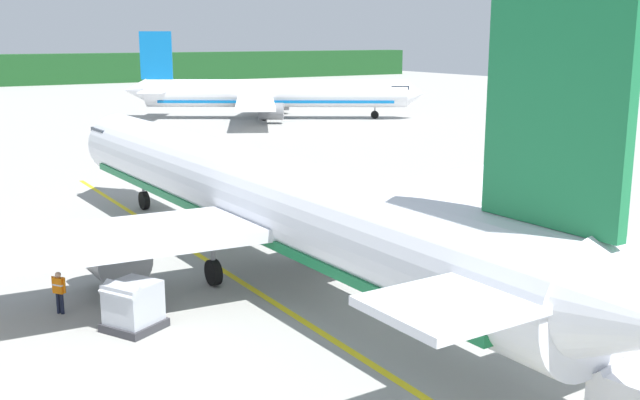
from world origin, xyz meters
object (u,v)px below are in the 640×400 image
cargo_container_mid (133,306)px  airliner_mid_apron (272,94)px  service_truck_baggage (601,269)px  crew_marshaller (59,289)px  airliner_foreground (256,195)px

cargo_container_mid → airliner_mid_apron: bearing=58.2°
service_truck_baggage → crew_marshaller: size_ratio=4.16×
airliner_foreground → cargo_container_mid: (-6.97, -4.06, -2.51)m
service_truck_baggage → cargo_container_mid: bearing=156.2°
airliner_foreground → service_truck_baggage: airliner_foreground is taller
cargo_container_mid → crew_marshaller: (-1.87, 2.97, 0.08)m
airliner_mid_apron → airliner_foreground: bearing=-118.4°
airliner_foreground → cargo_container_mid: 8.45m
service_truck_baggage → cargo_container_mid: service_truck_baggage is taller
airliner_mid_apron → crew_marshaller: 68.70m
cargo_container_mid → service_truck_baggage: bearing=-23.8°
service_truck_baggage → cargo_container_mid: size_ratio=2.84×
airliner_mid_apron → crew_marshaller: airliner_mid_apron is taller
airliner_foreground → service_truck_baggage: 14.50m
crew_marshaller → service_truck_baggage: bearing=-29.3°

